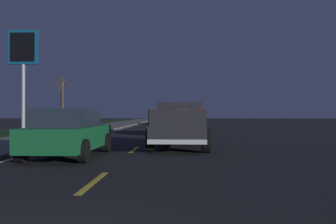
% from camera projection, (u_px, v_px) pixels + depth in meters
% --- Properties ---
extents(ground, '(144.00, 144.00, 0.00)m').
position_uv_depth(ground, '(158.00, 130.00, 29.98)').
color(ground, black).
extents(sidewalk_shoulder, '(108.00, 4.00, 0.12)m').
position_uv_depth(sidewalk_shoulder, '(89.00, 130.00, 30.17)').
color(sidewalk_shoulder, slate).
rests_on(sidewalk_shoulder, ground).
extents(grass_verge, '(108.00, 6.00, 0.01)m').
position_uv_depth(grass_verge, '(30.00, 130.00, 30.33)').
color(grass_verge, '#1E3819').
rests_on(grass_verge, ground).
extents(lane_markings, '(108.00, 3.54, 0.01)m').
position_uv_depth(lane_markings, '(131.00, 129.00, 32.15)').
color(lane_markings, yellow).
rests_on(lane_markings, ground).
extents(pickup_truck, '(5.48, 2.39, 1.87)m').
position_uv_depth(pickup_truck, '(180.00, 124.00, 14.95)').
color(pickup_truck, '#232328').
rests_on(pickup_truck, ground).
extents(sedan_silver, '(4.44, 2.08, 1.54)m').
position_uv_depth(sedan_silver, '(179.00, 118.00, 44.80)').
color(sedan_silver, '#B2B5BA').
rests_on(sedan_silver, ground).
extents(sedan_black, '(4.43, 2.07, 1.54)m').
position_uv_depth(sedan_black, '(182.00, 123.00, 23.93)').
color(sedan_black, black).
rests_on(sedan_black, ground).
extents(sedan_green, '(4.43, 2.07, 1.54)m').
position_uv_depth(sedan_green, '(69.00, 133.00, 11.79)').
color(sedan_green, '#14592D').
rests_on(sedan_green, ground).
extents(gas_price_sign, '(0.27, 1.90, 6.79)m').
position_uv_depth(gas_price_sign, '(23.00, 56.00, 23.71)').
color(gas_price_sign, '#99999E').
rests_on(gas_price_sign, ground).
extents(bare_tree_far, '(1.39, 1.75, 4.83)m').
position_uv_depth(bare_tree_far, '(62.00, 103.00, 33.10)').
color(bare_tree_far, '#423323').
rests_on(bare_tree_far, ground).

